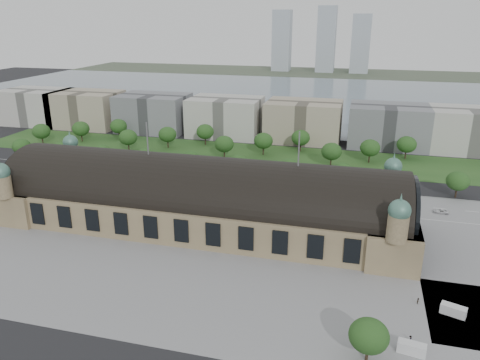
% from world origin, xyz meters
% --- Properties ---
extents(ground, '(900.00, 900.00, 0.00)m').
position_xyz_m(ground, '(0.00, 0.00, 0.00)').
color(ground, black).
rests_on(ground, ground).
extents(station, '(150.00, 48.40, 44.30)m').
position_xyz_m(station, '(0.00, 0.00, 10.28)').
color(station, '#97825D').
rests_on(station, ground).
extents(plaza_south, '(190.00, 48.00, 0.12)m').
position_xyz_m(plaza_south, '(10.00, -44.00, 0.00)').
color(plaza_south, gray).
rests_on(plaza_south, ground).
extents(road_slab, '(260.00, 26.00, 0.10)m').
position_xyz_m(road_slab, '(-20.00, 38.00, 0.00)').
color(road_slab, black).
rests_on(road_slab, ground).
extents(grass_belt, '(300.00, 45.00, 0.10)m').
position_xyz_m(grass_belt, '(-15.00, 93.00, 0.00)').
color(grass_belt, '#244B1E').
rests_on(grass_belt, ground).
extents(petrol_station, '(14.00, 13.00, 5.05)m').
position_xyz_m(petrol_station, '(-53.91, 65.28, 2.95)').
color(petrol_station, '#DD610D').
rests_on(petrol_station, ground).
extents(lake, '(700.00, 320.00, 0.08)m').
position_xyz_m(lake, '(0.00, 298.00, 0.00)').
color(lake, slate).
rests_on(lake, ground).
extents(far_shore, '(700.00, 120.00, 0.14)m').
position_xyz_m(far_shore, '(0.00, 498.00, 0.00)').
color(far_shore, '#44513D').
rests_on(far_shore, ground).
extents(far_tower_left, '(24.00, 24.00, 80.00)m').
position_xyz_m(far_tower_left, '(-60.00, 508.00, 40.00)').
color(far_tower_left, '#9EA8B2').
rests_on(far_tower_left, ground).
extents(far_tower_mid, '(24.00, 24.00, 85.00)m').
position_xyz_m(far_tower_mid, '(0.00, 508.00, 42.50)').
color(far_tower_mid, '#9EA8B2').
rests_on(far_tower_mid, ground).
extents(far_tower_right, '(24.00, 24.00, 75.00)m').
position_xyz_m(far_tower_right, '(45.00, 508.00, 37.50)').
color(far_tower_right, '#9EA8B2').
rests_on(far_tower_right, ground).
extents(office_0, '(45.00, 32.00, 24.00)m').
position_xyz_m(office_0, '(-170.00, 133.00, 12.00)').
color(office_0, '#B5B3AB').
rests_on(office_0, ground).
extents(office_1, '(45.00, 32.00, 24.00)m').
position_xyz_m(office_1, '(-130.00, 133.00, 12.00)').
color(office_1, tan).
rests_on(office_1, ground).
extents(office_2, '(45.00, 32.00, 24.00)m').
position_xyz_m(office_2, '(-80.00, 133.00, 12.00)').
color(office_2, gray).
rests_on(office_2, ground).
extents(office_3, '(45.00, 32.00, 24.00)m').
position_xyz_m(office_3, '(-30.00, 133.00, 12.00)').
color(office_3, '#B5B3AB').
rests_on(office_3, ground).
extents(office_4, '(45.00, 32.00, 24.00)m').
position_xyz_m(office_4, '(20.00, 133.00, 12.00)').
color(office_4, tan).
rests_on(office_4, ground).
extents(office_5, '(45.00, 32.00, 24.00)m').
position_xyz_m(office_5, '(70.00, 133.00, 12.00)').
color(office_5, gray).
rests_on(office_5, ground).
extents(office_6, '(45.00, 32.00, 24.00)m').
position_xyz_m(office_6, '(115.00, 133.00, 12.00)').
color(office_6, '#B5B3AB').
rests_on(office_6, ground).
extents(tree_row_0, '(9.60, 9.60, 11.52)m').
position_xyz_m(tree_row_0, '(-120.00, 53.00, 7.43)').
color(tree_row_0, '#2D2116').
rests_on(tree_row_0, ground).
extents(tree_row_1, '(9.60, 9.60, 11.52)m').
position_xyz_m(tree_row_1, '(-96.00, 53.00, 7.43)').
color(tree_row_1, '#2D2116').
rests_on(tree_row_1, ground).
extents(tree_row_2, '(9.60, 9.60, 11.52)m').
position_xyz_m(tree_row_2, '(-72.00, 53.00, 7.43)').
color(tree_row_2, '#2D2116').
rests_on(tree_row_2, ground).
extents(tree_row_3, '(9.60, 9.60, 11.52)m').
position_xyz_m(tree_row_3, '(-48.00, 53.00, 7.43)').
color(tree_row_3, '#2D2116').
rests_on(tree_row_3, ground).
extents(tree_row_4, '(9.60, 9.60, 11.52)m').
position_xyz_m(tree_row_4, '(-24.00, 53.00, 7.43)').
color(tree_row_4, '#2D2116').
rests_on(tree_row_4, ground).
extents(tree_row_5, '(9.60, 9.60, 11.52)m').
position_xyz_m(tree_row_5, '(0.00, 53.00, 7.43)').
color(tree_row_5, '#2D2116').
rests_on(tree_row_5, ground).
extents(tree_row_6, '(9.60, 9.60, 11.52)m').
position_xyz_m(tree_row_6, '(24.00, 53.00, 7.43)').
color(tree_row_6, '#2D2116').
rests_on(tree_row_6, ground).
extents(tree_row_7, '(9.60, 9.60, 11.52)m').
position_xyz_m(tree_row_7, '(48.00, 53.00, 7.43)').
color(tree_row_7, '#2D2116').
rests_on(tree_row_7, ground).
extents(tree_row_8, '(9.60, 9.60, 11.52)m').
position_xyz_m(tree_row_8, '(72.00, 53.00, 7.43)').
color(tree_row_8, '#2D2116').
rests_on(tree_row_8, ground).
extents(tree_row_9, '(9.60, 9.60, 11.52)m').
position_xyz_m(tree_row_9, '(96.00, 53.00, 7.43)').
color(tree_row_9, '#2D2116').
rests_on(tree_row_9, ground).
extents(tree_belt_0, '(10.40, 10.40, 12.48)m').
position_xyz_m(tree_belt_0, '(-130.00, 83.00, 8.05)').
color(tree_belt_0, '#2D2116').
rests_on(tree_belt_0, ground).
extents(tree_belt_1, '(10.40, 10.40, 12.48)m').
position_xyz_m(tree_belt_1, '(-111.00, 95.00, 8.05)').
color(tree_belt_1, '#2D2116').
rests_on(tree_belt_1, ground).
extents(tree_belt_2, '(10.40, 10.40, 12.48)m').
position_xyz_m(tree_belt_2, '(-92.00, 107.00, 8.05)').
color(tree_belt_2, '#2D2116').
rests_on(tree_belt_2, ground).
extents(tree_belt_3, '(10.40, 10.40, 12.48)m').
position_xyz_m(tree_belt_3, '(-73.00, 83.00, 8.05)').
color(tree_belt_3, '#2D2116').
rests_on(tree_belt_3, ground).
extents(tree_belt_4, '(10.40, 10.40, 12.48)m').
position_xyz_m(tree_belt_4, '(-54.00, 95.00, 8.05)').
color(tree_belt_4, '#2D2116').
rests_on(tree_belt_4, ground).
extents(tree_belt_5, '(10.40, 10.40, 12.48)m').
position_xyz_m(tree_belt_5, '(-35.00, 107.00, 8.05)').
color(tree_belt_5, '#2D2116').
rests_on(tree_belt_5, ground).
extents(tree_belt_6, '(10.40, 10.40, 12.48)m').
position_xyz_m(tree_belt_6, '(-16.00, 83.00, 8.05)').
color(tree_belt_6, '#2D2116').
rests_on(tree_belt_6, ground).
extents(tree_belt_7, '(10.40, 10.40, 12.48)m').
position_xyz_m(tree_belt_7, '(3.00, 95.00, 8.05)').
color(tree_belt_7, '#2D2116').
rests_on(tree_belt_7, ground).
extents(tree_belt_8, '(10.40, 10.40, 12.48)m').
position_xyz_m(tree_belt_8, '(22.00, 107.00, 8.05)').
color(tree_belt_8, '#2D2116').
rests_on(tree_belt_8, ground).
extents(tree_belt_9, '(10.40, 10.40, 12.48)m').
position_xyz_m(tree_belt_9, '(41.00, 83.00, 8.05)').
color(tree_belt_9, '#2D2116').
rests_on(tree_belt_9, ground).
extents(tree_belt_10, '(10.40, 10.40, 12.48)m').
position_xyz_m(tree_belt_10, '(60.00, 95.00, 8.05)').
color(tree_belt_10, '#2D2116').
rests_on(tree_belt_10, ground).
extents(tree_belt_11, '(10.40, 10.40, 12.48)m').
position_xyz_m(tree_belt_11, '(79.00, 107.00, 8.05)').
color(tree_belt_11, '#2D2116').
rests_on(tree_belt_11, ground).
extents(tree_plaza_s, '(9.00, 9.00, 10.64)m').
position_xyz_m(tree_plaza_s, '(60.00, -60.00, 6.80)').
color(tree_plaza_s, '#2D2116').
rests_on(tree_plaza_s, ground).
extents(traffic_car_0, '(4.81, 2.45, 1.57)m').
position_xyz_m(traffic_car_0, '(-122.65, 38.65, 0.78)').
color(traffic_car_0, silver).
rests_on(traffic_car_0, ground).
extents(traffic_car_1, '(5.11, 2.25, 1.63)m').
position_xyz_m(traffic_car_1, '(-70.71, 39.61, 0.82)').
color(traffic_car_1, gray).
rests_on(traffic_car_1, ground).
extents(traffic_car_2, '(5.06, 2.57, 1.37)m').
position_xyz_m(traffic_car_2, '(-74.71, 32.06, 0.69)').
color(traffic_car_2, black).
rests_on(traffic_car_2, ground).
extents(traffic_car_3, '(5.59, 2.35, 1.61)m').
position_xyz_m(traffic_car_3, '(-40.67, 41.76, 0.81)').
color(traffic_car_3, maroon).
rests_on(traffic_car_3, ground).
extents(traffic_car_4, '(3.90, 1.82, 1.29)m').
position_xyz_m(traffic_car_4, '(-2.12, 34.26, 0.65)').
color(traffic_car_4, '#172642').
rests_on(traffic_car_4, ground).
extents(traffic_car_5, '(4.88, 2.24, 1.55)m').
position_xyz_m(traffic_car_5, '(31.07, 46.76, 0.78)').
color(traffic_car_5, slate).
rests_on(traffic_car_5, ground).
extents(traffic_car_6, '(5.91, 3.06, 1.59)m').
position_xyz_m(traffic_car_6, '(87.62, 33.26, 0.80)').
color(traffic_car_6, white).
rests_on(traffic_car_6, ground).
extents(parked_car_0, '(4.80, 4.08, 1.56)m').
position_xyz_m(parked_car_0, '(-80.00, 25.00, 0.78)').
color(parked_car_0, black).
rests_on(parked_car_0, ground).
extents(parked_car_1, '(6.39, 5.57, 1.64)m').
position_xyz_m(parked_car_1, '(-68.65, 21.00, 0.82)').
color(parked_car_1, maroon).
rests_on(parked_car_1, ground).
extents(parked_car_2, '(5.07, 3.51, 1.36)m').
position_xyz_m(parked_car_2, '(-73.38, 25.00, 0.68)').
color(parked_car_2, '#171941').
rests_on(parked_car_2, ground).
extents(parked_car_3, '(3.95, 3.64, 1.31)m').
position_xyz_m(parked_car_3, '(-37.58, 21.68, 0.66)').
color(parked_car_3, '#54565C').
rests_on(parked_car_3, ground).
extents(parked_car_4, '(5.02, 3.47, 1.57)m').
position_xyz_m(parked_car_4, '(-56.24, 21.00, 0.78)').
color(parked_car_4, silver).
rests_on(parked_car_4, ground).
extents(parked_car_5, '(5.68, 5.23, 1.48)m').
position_xyz_m(parked_car_5, '(-23.95, 25.00, 0.74)').
color(parked_car_5, '#92969A').
rests_on(parked_car_5, ground).
extents(parked_car_6, '(5.42, 4.31, 1.47)m').
position_xyz_m(parked_car_6, '(-30.55, 21.00, 0.73)').
color(parked_car_6, black).
rests_on(parked_car_6, ground).
extents(bus_west, '(11.83, 2.97, 3.28)m').
position_xyz_m(bus_west, '(-9.33, 29.60, 1.64)').
color(bus_west, '#A91B1D').
rests_on(bus_west, ground).
extents(bus_mid, '(13.57, 3.73, 3.75)m').
position_xyz_m(bus_mid, '(18.16, 27.00, 1.87)').
color(bus_mid, silver).
rests_on(bus_mid, ground).
extents(bus_east, '(13.55, 3.66, 3.74)m').
position_xyz_m(bus_east, '(34.08, 27.02, 1.87)').
color(bus_east, beige).
rests_on(bus_east, ground).
extents(van_east, '(6.77, 4.49, 2.73)m').
position_xyz_m(van_east, '(81.33, -36.50, 1.30)').
color(van_east, silver).
rests_on(van_east, ground).
extents(van_south, '(6.68, 3.59, 2.75)m').
position_xyz_m(van_south, '(69.67, -54.70, 1.31)').
color(van_south, silver).
rests_on(van_south, ground).
extents(pedestrian_2, '(0.80, 1.01, 1.81)m').
position_xyz_m(pedestrian_2, '(73.29, -33.71, 0.91)').
color(pedestrian_2, gray).
rests_on(pedestrian_2, ground).
extents(pedestrian_4, '(1.01, 1.12, 1.64)m').
position_xyz_m(pedestrian_4, '(70.08, -50.52, 0.82)').
color(pedestrian_4, gray).
rests_on(pedestrian_4, ground).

